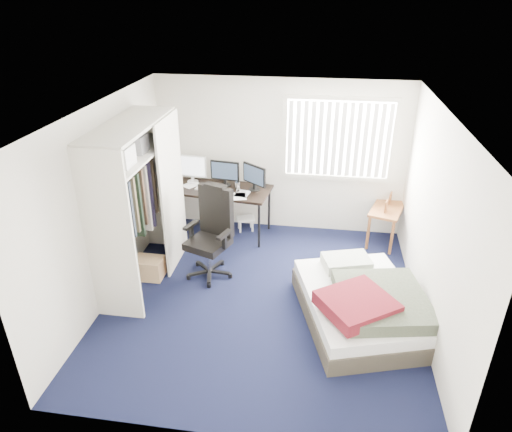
{
  "coord_description": "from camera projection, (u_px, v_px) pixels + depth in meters",
  "views": [
    {
      "loc": [
        0.65,
        -4.86,
        3.72
      ],
      "look_at": [
        -0.14,
        0.4,
        1.02
      ],
      "focal_mm": 32.0,
      "sensor_mm": 36.0,
      "label": 1
    }
  ],
  "objects": [
    {
      "name": "footstool",
      "position": [
        246.0,
        221.0,
        7.68
      ],
      "size": [
        0.34,
        0.31,
        0.23
      ],
      "color": "white",
      "rests_on": "ground"
    },
    {
      "name": "nightstand",
      "position": [
        387.0,
        210.0,
        7.21
      ],
      "size": [
        0.69,
        0.97,
        0.79
      ],
      "color": "brown",
      "rests_on": "ground"
    },
    {
      "name": "room_shell",
      "position": [
        263.0,
        195.0,
        5.37
      ],
      "size": [
        4.2,
        4.2,
        4.2
      ],
      "color": "silver",
      "rests_on": "ground"
    },
    {
      "name": "office_chair",
      "position": [
        211.0,
        241.0,
        6.4
      ],
      "size": [
        0.8,
        0.8,
        1.32
      ],
      "color": "black",
      "rests_on": "ground"
    },
    {
      "name": "window_assembly",
      "position": [
        338.0,
        139.0,
        7.02
      ],
      "size": [
        1.72,
        0.09,
        1.32
      ],
      "color": "white",
      "rests_on": "ground"
    },
    {
      "name": "closet",
      "position": [
        138.0,
        190.0,
        5.9
      ],
      "size": [
        0.64,
        1.84,
        2.22
      ],
      "color": "beige",
      "rests_on": "ground"
    },
    {
      "name": "desk",
      "position": [
        220.0,
        186.0,
        7.36
      ],
      "size": [
        1.7,
        0.95,
        1.26
      ],
      "color": "black",
      "rests_on": "ground"
    },
    {
      "name": "pine_box",
      "position": [
        149.0,
        268.0,
        6.44
      ],
      "size": [
        0.4,
        0.3,
        0.3
      ],
      "primitive_type": "cube",
      "rotation": [
        0.0,
        0.0,
        -0.01
      ],
      "color": "tan",
      "rests_on": "ground"
    },
    {
      "name": "ground",
      "position": [
        262.0,
        299.0,
        6.06
      ],
      "size": [
        4.2,
        4.2,
        0.0
      ],
      "primitive_type": "plane",
      "color": "black",
      "rests_on": "ground"
    },
    {
      "name": "bed",
      "position": [
        363.0,
        304.0,
        5.54
      ],
      "size": [
        1.77,
        2.07,
        0.59
      ],
      "color": "#3D362C",
      "rests_on": "ground"
    }
  ]
}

